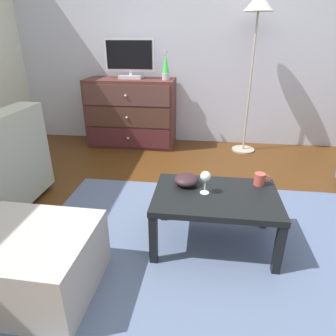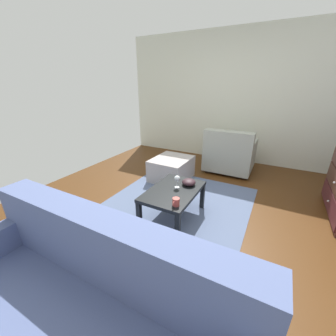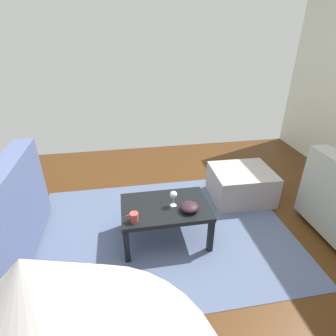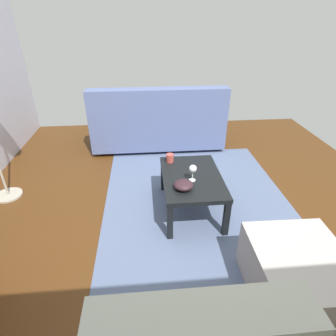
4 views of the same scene
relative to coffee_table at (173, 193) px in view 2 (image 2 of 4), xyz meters
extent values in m
cube|color=#4A2A10|center=(-0.19, 0.11, -0.36)|extent=(5.36, 4.80, 0.05)
cube|color=silver|center=(-2.62, 0.11, 0.95)|extent=(0.12, 4.80, 2.57)
cube|color=slate|center=(0.01, -0.09, -0.33)|extent=(2.60, 1.90, 0.01)
cube|color=#4B2024|center=(-1.05, 1.73, -0.18)|extent=(1.05, 0.02, 0.24)
sphere|color=silver|center=(-1.05, 1.72, -0.18)|extent=(0.03, 0.03, 0.03)
cube|color=#482A21|center=(-1.05, 1.73, 0.09)|extent=(1.05, 0.02, 0.24)
sphere|color=silver|center=(-1.05, 1.72, 0.09)|extent=(0.03, 0.03, 0.03)
cube|color=black|center=(-0.38, 0.24, -0.16)|extent=(0.05, 0.05, 0.35)
cube|color=black|center=(0.38, 0.24, -0.16)|extent=(0.05, 0.05, 0.35)
cube|color=black|center=(-0.38, -0.24, -0.16)|extent=(0.05, 0.05, 0.35)
cube|color=black|center=(0.38, -0.24, -0.16)|extent=(0.05, 0.05, 0.35)
cube|color=black|center=(0.00, 0.00, 0.03)|extent=(0.82, 0.55, 0.04)
cylinder|color=silver|center=(-0.08, 0.01, 0.05)|extent=(0.06, 0.06, 0.00)
cylinder|color=silver|center=(-0.08, 0.01, 0.10)|extent=(0.01, 0.01, 0.09)
sphere|color=silver|center=(-0.08, 0.01, 0.17)|extent=(0.07, 0.07, 0.07)
cylinder|color=#AE473F|center=(0.30, 0.18, 0.09)|extent=(0.08, 0.08, 0.08)
torus|color=#AE473F|center=(0.35, 0.18, 0.10)|extent=(0.05, 0.01, 0.05)
ellipsoid|color=#2F1C21|center=(-0.21, 0.11, 0.09)|extent=(0.17, 0.17, 0.08)
cylinder|color=#332319|center=(1.30, -0.60, -0.31)|extent=(0.05, 0.05, 0.05)
cube|color=slate|center=(1.32, 0.23, 0.33)|extent=(0.20, 1.82, 0.44)
cylinder|color=#332319|center=(-2.23, 0.59, -0.31)|extent=(0.05, 0.05, 0.05)
cylinder|color=#332319|center=(-2.23, -0.10, -0.31)|extent=(0.05, 0.05, 0.05)
cylinder|color=#332319|center=(-1.59, 0.59, -0.31)|extent=(0.05, 0.05, 0.05)
cylinder|color=#332319|center=(-1.59, -0.10, -0.31)|extent=(0.05, 0.05, 0.05)
cube|color=#989D90|center=(-1.91, 0.25, -0.11)|extent=(0.80, 0.85, 0.35)
cube|color=#989D90|center=(-1.61, 0.25, 0.27)|extent=(0.20, 0.85, 0.42)
cube|color=#989D90|center=(-1.91, 0.61, 0.17)|extent=(0.76, 0.12, 0.20)
cube|color=#989D90|center=(-1.91, -0.12, 0.17)|extent=(0.76, 0.12, 0.20)
cube|color=#A39C99|center=(-1.02, -0.55, -0.15)|extent=(0.71, 0.61, 0.38)
camera|label=1|loc=(-0.10, -1.74, 1.01)|focal=31.79mm
camera|label=2|loc=(2.00, 0.99, 1.24)|focal=22.38mm
camera|label=3|loc=(0.33, 2.05, 1.55)|focal=28.84mm
camera|label=4|loc=(-2.20, 0.42, 1.40)|focal=29.71mm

